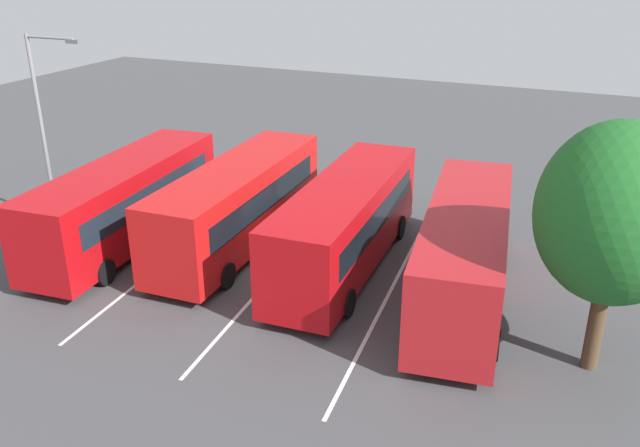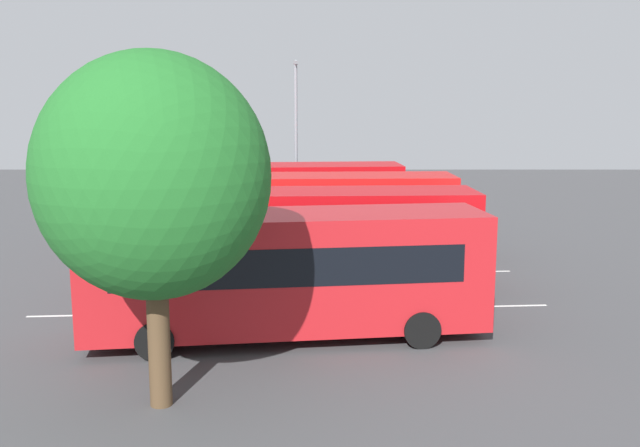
% 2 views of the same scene
% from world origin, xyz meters
% --- Properties ---
extents(ground_plane, '(71.75, 71.75, 0.00)m').
position_xyz_m(ground_plane, '(0.00, 0.00, 0.00)').
color(ground_plane, '#424244').
extents(bus_far_left, '(10.24, 3.73, 3.21)m').
position_xyz_m(bus_far_left, '(-0.04, -6.50, 1.76)').
color(bus_far_left, '#AD191E').
rests_on(bus_far_left, ground).
extents(bus_center_left, '(10.11, 2.93, 3.21)m').
position_xyz_m(bus_center_left, '(0.63, -2.16, 1.76)').
color(bus_center_left, '#B70C11').
rests_on(bus_center_left, ground).
extents(bus_center_right, '(10.09, 2.87, 3.21)m').
position_xyz_m(bus_center_right, '(0.74, 2.24, 1.76)').
color(bus_center_right, red).
rests_on(bus_center_right, ground).
extents(bus_far_right, '(10.18, 3.25, 3.21)m').
position_xyz_m(bus_far_right, '(-0.76, 6.32, 1.76)').
color(bus_far_right, '#B70C11').
rests_on(bus_far_right, ground).
extents(pedestrian, '(0.45, 0.45, 1.72)m').
position_xyz_m(pedestrian, '(6.87, 4.29, 1.01)').
color(pedestrian, '#232833').
rests_on(pedestrian, ground).
extents(street_lamp, '(0.27, 2.51, 7.68)m').
position_xyz_m(street_lamp, '(-0.37, 10.12, 4.43)').
color(street_lamp, gray).
rests_on(street_lamp, ground).
extents(depot_tree, '(4.50, 4.05, 6.95)m').
position_xyz_m(depot_tree, '(-2.40, -10.58, 4.57)').
color(depot_tree, '#4C3823').
rests_on(depot_tree, ground).
extents(lane_stripe_outer_left, '(14.89, 1.24, 0.01)m').
position_xyz_m(lane_stripe_outer_left, '(0.00, -4.19, 0.00)').
color(lane_stripe_outer_left, silver).
rests_on(lane_stripe_outer_left, ground).
extents(lane_stripe_inner_left, '(14.89, 1.24, 0.01)m').
position_xyz_m(lane_stripe_inner_left, '(0.00, 0.00, 0.00)').
color(lane_stripe_inner_left, silver).
rests_on(lane_stripe_inner_left, ground).
extents(lane_stripe_inner_right, '(14.89, 1.24, 0.01)m').
position_xyz_m(lane_stripe_inner_right, '(0.00, 4.19, 0.00)').
color(lane_stripe_inner_right, silver).
rests_on(lane_stripe_inner_right, ground).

